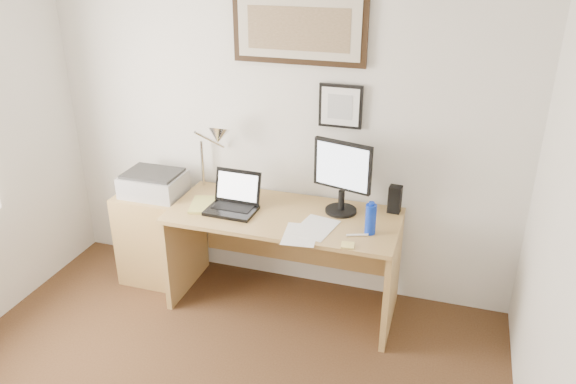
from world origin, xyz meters
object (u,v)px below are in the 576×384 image
at_px(water_bottle, 371,219).
at_px(book, 191,204).
at_px(laptop, 234,202).
at_px(desk, 287,238).
at_px(lcd_monitor, 342,174).
at_px(side_cabinet, 155,237).
at_px(printer, 154,183).

height_order(water_bottle, book, water_bottle).
distance_m(water_bottle, laptop, 0.98).
xyz_separation_m(desk, lcd_monitor, (0.37, 0.06, 0.53)).
bearing_deg(water_bottle, desk, 163.75).
height_order(side_cabinet, water_bottle, water_bottle).
relative_size(lcd_monitor, printer, 1.18).
height_order(water_bottle, printer, water_bottle).
distance_m(side_cabinet, lcd_monitor, 1.60).
bearing_deg(printer, side_cabinet, -154.75).
xyz_separation_m(laptop, printer, (-0.69, 0.10, 0.01)).
xyz_separation_m(water_bottle, printer, (-1.66, 0.16, -0.03)).
relative_size(book, lcd_monitor, 0.52).
distance_m(laptop, printer, 0.69).
bearing_deg(lcd_monitor, printer, -176.78).
bearing_deg(book, water_bottle, -0.87).
height_order(side_cabinet, book, book).
relative_size(water_bottle, desk, 0.13).
distance_m(desk, laptop, 0.48).
height_order(water_bottle, desk, water_bottle).
relative_size(side_cabinet, printer, 1.66).
xyz_separation_m(side_cabinet, book, (0.40, -0.13, 0.40)).
bearing_deg(laptop, desk, 18.42).
relative_size(side_cabinet, book, 2.68).
bearing_deg(book, desk, 13.53).
relative_size(desk, lcd_monitor, 3.08).
distance_m(laptop, lcd_monitor, 0.78).
height_order(side_cabinet, laptop, laptop).
bearing_deg(lcd_monitor, water_bottle, -44.00).
relative_size(side_cabinet, water_bottle, 3.60).
relative_size(book, desk, 0.17).
bearing_deg(desk, water_bottle, -16.25).
bearing_deg(water_bottle, book, 179.13).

